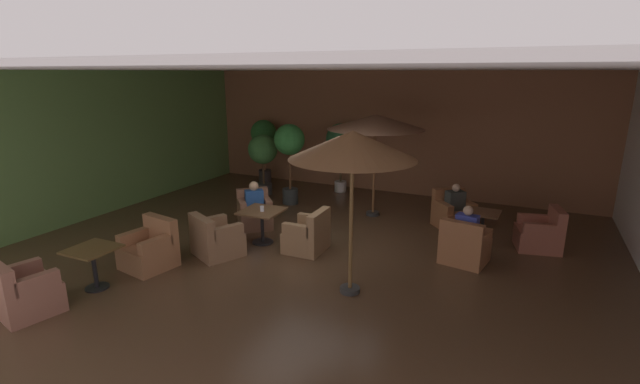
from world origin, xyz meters
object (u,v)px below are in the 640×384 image
Objects in this scene: cafe_table_mid_center at (93,257)px; patio_umbrella_center_beige at (353,146)px; cafe_table_front_right at (483,221)px; potted_tree_right_corner at (341,141)px; iced_drink_cup at (262,209)px; armchair_front_right_south at (464,246)px; armchair_front_left_south at (255,213)px; armchair_mid_center_east at (25,293)px; patron_blue_shirt at (467,225)px; armchair_front_left_east at (308,236)px; potted_tree_mid_right at (263,154)px; armchair_front_right_north at (540,234)px; patio_umbrella_tall_red at (376,122)px; armchair_front_left_north at (216,240)px; armchair_mid_center_north at (150,250)px; cafe_table_front_left at (262,217)px; potted_tree_left_corner at (264,138)px; patron_by_window at (455,199)px; armchair_front_right_east at (453,214)px; potted_tree_mid_left at (289,147)px; patron_with_friend at (254,197)px.

patio_umbrella_center_beige is (3.76, 1.66, 1.82)m from cafe_table_mid_center.
cafe_table_front_right is 0.35× the size of potted_tree_right_corner.
patio_umbrella_center_beige is 3.08m from iced_drink_cup.
armchair_front_right_south is 1.24× the size of cafe_table_mid_center.
iced_drink_cup is at bearing -47.84° from armchair_front_left_south.
armchair_front_left_south is 1.19m from iced_drink_cup.
patron_blue_shirt is at bearing 40.36° from armchair_mid_center_east.
potted_tree_right_corner is (0.56, 3.66, 1.17)m from armchair_front_left_south.
armchair_mid_center_east is at bearing -123.95° from armchair_front_left_east.
cafe_table_front_right is at bearing 40.89° from cafe_table_mid_center.
potted_tree_mid_right reaches higher than patron_blue_shirt.
patio_umbrella_tall_red is at bearing 170.29° from armchair_front_right_north.
potted_tree_right_corner reaches higher than iced_drink_cup.
armchair_mid_center_east is 0.45× the size of potted_tree_right_corner.
cafe_table_front_right is at bearing 31.40° from armchair_front_left_north.
patio_umbrella_center_beige is 23.51× the size of iced_drink_cup.
armchair_mid_center_north is at bearing -139.60° from armchair_front_left_east.
armchair_front_left_east is at bearing -46.29° from potted_tree_mid_right.
cafe_table_front_left is 0.42× the size of potted_tree_left_corner.
patron_by_window reaches higher than armchair_front_left_north.
armchair_front_right_south is (0.52, -1.91, 0.01)m from armchair_front_right_east.
armchair_front_right_north is at bearing 12.66° from armchair_front_left_south.
armchair_front_right_east is at bearing 105.74° from patron_blue_shirt.
cafe_table_front_right is at bearing -10.09° from potted_tree_mid_left.
armchair_mid_center_north reaches higher than cafe_table_front_right.
potted_tree_mid_right reaches higher than patron_with_friend.
armchair_mid_center_east is at bearing -127.17° from armchair_front_right_east.
potted_tree_mid_left is (0.32, 4.57, 1.21)m from armchair_mid_center_north.
armchair_front_right_north is 1.88m from patron_by_window.
armchair_front_right_east is 0.61× the size of potted_tree_mid_right.
patio_umbrella_tall_red is at bearing 65.18° from armchair_mid_center_east.
patio_umbrella_tall_red is 2.44m from potted_tree_mid_left.
cafe_table_front_left is 1.06m from armchair_front_left_south.
armchair_front_left_east is at bearing -149.27° from cafe_table_front_right.
potted_tree_left_corner is at bearing -177.99° from potted_tree_right_corner.
potted_tree_left_corner is (-6.76, 2.50, 0.92)m from cafe_table_front_right.
potted_tree_right_corner is (0.73, 1.71, -0.05)m from potted_tree_mid_left.
patio_umbrella_tall_red reaches higher than armchair_mid_center_east.
armchair_front_right_north is at bearing 12.99° from patron_with_friend.
potted_tree_mid_right is at bearing 118.40° from patron_with_friend.
armchair_front_left_east is at bearing 138.33° from patio_umbrella_center_beige.
cafe_table_front_right is 6.43m from armchair_mid_center_north.
armchair_front_right_north is at bearing 12.64° from cafe_table_front_right.
cafe_table_front_left is 1.06m from armchair_front_left_north.
patio_umbrella_tall_red is 1.16× the size of potted_tree_mid_left.
patio_umbrella_center_beige is (3.60, 0.66, 2.03)m from armchair_mid_center_north.
armchair_front_left_south is 1.62× the size of patron_with_friend.
patron_blue_shirt is at bearing 53.62° from patio_umbrella_center_beige.
potted_tree_mid_right is 2.90× the size of patron_by_window.
patron_blue_shirt is (4.59, 0.04, 0.40)m from armchair_front_left_south.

